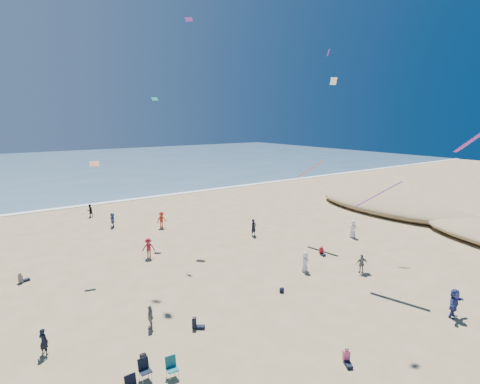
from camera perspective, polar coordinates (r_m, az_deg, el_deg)
ocean at (r=106.26m, az=-29.20°, el=3.16°), size 220.00×100.00×0.06m
surf_line at (r=57.34m, az=-23.61°, el=-2.01°), size 220.00×1.20×0.08m
standing_flyers at (r=30.48m, az=-1.86°, el=-10.60°), size 34.43×45.08×1.87m
seated_group at (r=24.05m, az=1.07°, el=-18.05°), size 23.92×29.20×0.84m
chair_cluster at (r=19.68m, az=-13.48°, el=-25.49°), size 2.64×1.41×1.00m
black_backpack at (r=21.40m, az=-14.54°, el=-23.23°), size 0.30×0.22×0.38m
navy_bag at (r=27.62m, az=6.38°, el=-14.64°), size 0.28×0.18×0.34m
kites_aloft at (r=30.23m, az=4.01°, el=16.33°), size 44.26×40.59×29.68m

